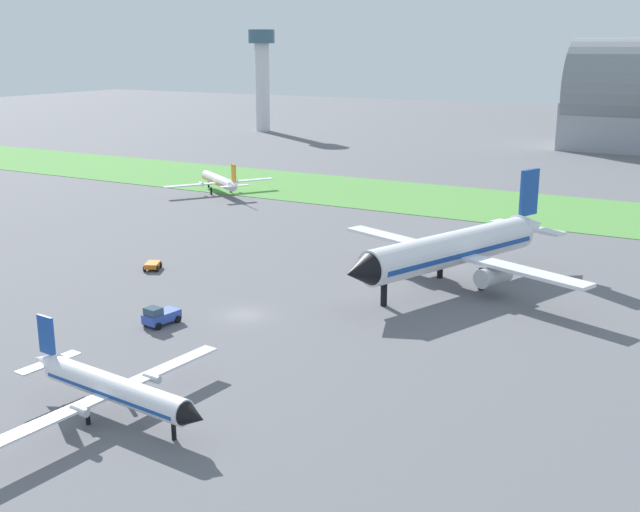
% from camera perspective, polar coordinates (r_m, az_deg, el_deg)
% --- Properties ---
extents(ground_plane, '(600.00, 600.00, 0.00)m').
position_cam_1_polar(ground_plane, '(80.07, -5.46, -4.25)').
color(ground_plane, slate).
extents(grass_taxiway_strip, '(360.00, 28.00, 0.08)m').
position_cam_1_polar(grass_taxiway_strip, '(138.38, 10.44, 3.82)').
color(grass_taxiway_strip, '#549342').
rests_on(grass_taxiway_strip, ground_plane).
extents(airplane_midfield_jet, '(32.14, 31.89, 11.82)m').
position_cam_1_polar(airplane_midfield_jet, '(89.44, 9.70, 0.52)').
color(airplane_midfield_jet, white).
rests_on(airplane_midfield_jet, ground_plane).
extents(airplane_foreground_turboprop, '(18.02, 21.01, 6.29)m').
position_cam_1_polar(airplane_foreground_turboprop, '(59.96, -14.70, -9.12)').
color(airplane_foreground_turboprop, white).
rests_on(airplane_foreground_turboprop, ground_plane).
extents(airplane_taxiing_turboprop, '(15.84, 18.07, 6.23)m').
position_cam_1_polar(airplane_taxiing_turboprop, '(145.49, -7.23, 5.38)').
color(airplane_taxiing_turboprop, white).
rests_on(airplane_taxiing_turboprop, ground_plane).
extents(baggage_cart_near_gate, '(2.63, 2.91, 0.90)m').
position_cam_1_polar(baggage_cart_near_gate, '(97.40, -11.95, -0.65)').
color(baggage_cart_near_gate, orange).
rests_on(baggage_cart_near_gate, ground_plane).
extents(pushback_tug_midfield, '(2.46, 3.81, 1.95)m').
position_cam_1_polar(pushback_tug_midfield, '(78.27, -11.42, -4.24)').
color(pushback_tug_midfield, '#334FB2').
rests_on(pushback_tug_midfield, ground_plane).
extents(control_tower, '(8.00, 8.00, 30.46)m').
position_cam_1_polar(control_tower, '(249.83, -4.19, 13.14)').
color(control_tower, silver).
rests_on(control_tower, ground_plane).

